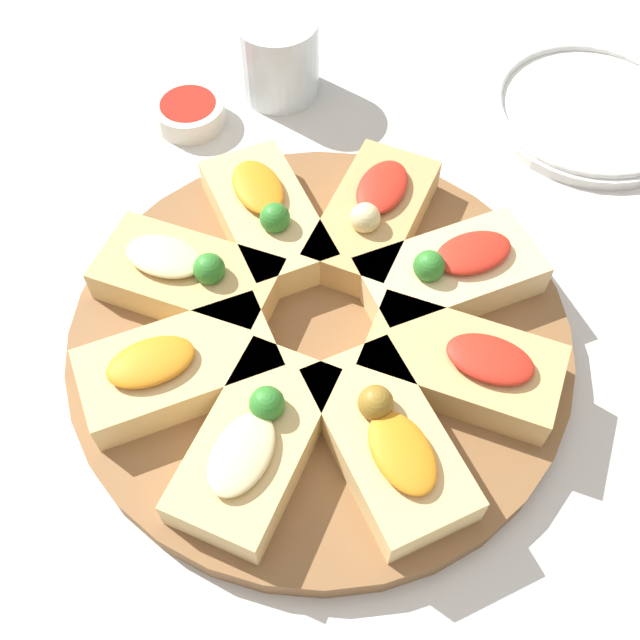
{
  "coord_description": "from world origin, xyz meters",
  "views": [
    {
      "loc": [
        0.3,
        -0.06,
        0.5
      ],
      "look_at": [
        0.0,
        0.0,
        0.04
      ],
      "focal_mm": 42.0,
      "sensor_mm": 36.0,
      "label": 1
    }
  ],
  "objects_px": {
    "serving_board": "(320,338)",
    "water_glass": "(278,57)",
    "dipping_bowl": "(189,112)",
    "plate_left": "(591,110)"
  },
  "relations": [
    {
      "from": "water_glass",
      "to": "dipping_bowl",
      "type": "height_order",
      "value": "water_glass"
    },
    {
      "from": "plate_left",
      "to": "dipping_bowl",
      "type": "bearing_deg",
      "value": -100.9
    },
    {
      "from": "water_glass",
      "to": "dipping_bowl",
      "type": "xyz_separation_m",
      "value": [
        0.03,
        -0.09,
        -0.03
      ]
    },
    {
      "from": "plate_left",
      "to": "water_glass",
      "type": "bearing_deg",
      "value": -109.28
    },
    {
      "from": "serving_board",
      "to": "dipping_bowl",
      "type": "xyz_separation_m",
      "value": [
        -0.27,
        -0.07,
        0.0
      ]
    },
    {
      "from": "serving_board",
      "to": "plate_left",
      "type": "bearing_deg",
      "value": 122.86
    },
    {
      "from": "serving_board",
      "to": "water_glass",
      "type": "xyz_separation_m",
      "value": [
        -0.3,
        0.02,
        0.03
      ]
    },
    {
      "from": "plate_left",
      "to": "water_glass",
      "type": "distance_m",
      "value": 0.31
    },
    {
      "from": "plate_left",
      "to": "water_glass",
      "type": "xyz_separation_m",
      "value": [
        -0.1,
        -0.29,
        0.03
      ]
    },
    {
      "from": "plate_left",
      "to": "dipping_bowl",
      "type": "xyz_separation_m",
      "value": [
        -0.07,
        -0.38,
        0.0
      ]
    }
  ]
}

